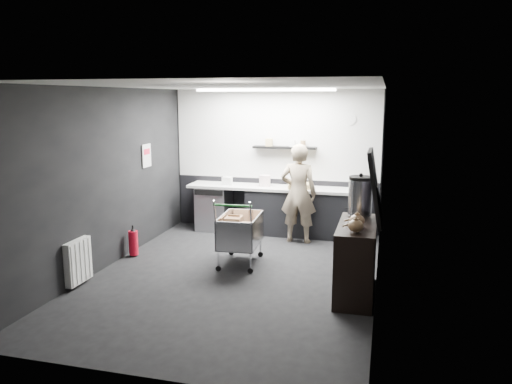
# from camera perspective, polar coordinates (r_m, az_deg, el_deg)

# --- Properties ---
(floor) EXTENTS (5.50, 5.50, 0.00)m
(floor) POSITION_cam_1_polar(r_m,az_deg,el_deg) (7.33, -2.55, -9.57)
(floor) COLOR black
(floor) RESTS_ON ground
(ceiling) EXTENTS (5.50, 5.50, 0.00)m
(ceiling) POSITION_cam_1_polar(r_m,az_deg,el_deg) (6.88, -2.74, 12.02)
(ceiling) COLOR silver
(ceiling) RESTS_ON wall_back
(wall_back) EXTENTS (5.50, 0.00, 5.50)m
(wall_back) POSITION_cam_1_polar(r_m,az_deg,el_deg) (9.61, 2.25, 3.61)
(wall_back) COLOR black
(wall_back) RESTS_ON floor
(wall_front) EXTENTS (5.50, 0.00, 5.50)m
(wall_front) POSITION_cam_1_polar(r_m,az_deg,el_deg) (4.49, -13.15, -5.00)
(wall_front) COLOR black
(wall_front) RESTS_ON floor
(wall_left) EXTENTS (0.00, 5.50, 5.50)m
(wall_left) POSITION_cam_1_polar(r_m,az_deg,el_deg) (7.81, -16.80, 1.48)
(wall_left) COLOR black
(wall_left) RESTS_ON floor
(wall_right) EXTENTS (0.00, 5.50, 5.50)m
(wall_right) POSITION_cam_1_polar(r_m,az_deg,el_deg) (6.67, 13.99, 0.10)
(wall_right) COLOR black
(wall_right) RESTS_ON floor
(kitchen_wall_panel) EXTENTS (3.95, 0.02, 1.70)m
(kitchen_wall_panel) POSITION_cam_1_polar(r_m,az_deg,el_deg) (9.54, 2.24, 6.58)
(kitchen_wall_panel) COLOR silver
(kitchen_wall_panel) RESTS_ON wall_back
(dado_panel) EXTENTS (3.95, 0.02, 1.00)m
(dado_panel) POSITION_cam_1_polar(r_m,az_deg,el_deg) (9.74, 2.19, -1.37)
(dado_panel) COLOR black
(dado_panel) RESTS_ON wall_back
(floating_shelf) EXTENTS (1.20, 0.22, 0.04)m
(floating_shelf) POSITION_cam_1_polar(r_m,az_deg,el_deg) (9.41, 3.28, 5.10)
(floating_shelf) COLOR black
(floating_shelf) RESTS_ON wall_back
(wall_clock) EXTENTS (0.20, 0.03, 0.20)m
(wall_clock) POSITION_cam_1_polar(r_m,az_deg,el_deg) (9.31, 10.77, 8.14)
(wall_clock) COLOR silver
(wall_clock) RESTS_ON wall_back
(poster) EXTENTS (0.02, 0.30, 0.40)m
(poster) POSITION_cam_1_polar(r_m,az_deg,el_deg) (8.89, -12.41, 4.08)
(poster) COLOR silver
(poster) RESTS_ON wall_left
(poster_red_band) EXTENTS (0.02, 0.22, 0.10)m
(poster_red_band) POSITION_cam_1_polar(r_m,az_deg,el_deg) (8.88, -12.40, 4.53)
(poster_red_band) COLOR red
(poster_red_band) RESTS_ON poster
(radiator) EXTENTS (0.10, 0.50, 0.60)m
(radiator) POSITION_cam_1_polar(r_m,az_deg,el_deg) (7.27, -19.67, -7.48)
(radiator) COLOR silver
(radiator) RESTS_ON wall_left
(ceiling_strip) EXTENTS (2.40, 0.20, 0.04)m
(ceiling_strip) POSITION_cam_1_polar(r_m,az_deg,el_deg) (8.66, 1.00, 11.58)
(ceiling_strip) COLOR white
(ceiling_strip) RESTS_ON ceiling
(prep_counter) EXTENTS (3.20, 0.61, 0.90)m
(prep_counter) POSITION_cam_1_polar(r_m,az_deg,el_deg) (9.42, 2.58, -2.06)
(prep_counter) COLOR black
(prep_counter) RESTS_ON floor
(person) EXTENTS (0.65, 0.44, 1.76)m
(person) POSITION_cam_1_polar(r_m,az_deg,el_deg) (8.82, 4.87, -0.16)
(person) COLOR beige
(person) RESTS_ON floor
(shopping_cart) EXTENTS (0.62, 0.98, 1.05)m
(shopping_cart) POSITION_cam_1_polar(r_m,az_deg,el_deg) (7.70, -1.84, -4.66)
(shopping_cart) COLOR silver
(shopping_cart) RESTS_ON floor
(sideboard) EXTENTS (0.54, 1.27, 1.90)m
(sideboard) POSITION_cam_1_polar(r_m,az_deg,el_deg) (6.65, 11.53, -6.48)
(sideboard) COLOR black
(sideboard) RESTS_ON floor
(fire_extinguisher) EXTENTS (0.15, 0.15, 0.49)m
(fire_extinguisher) POSITION_cam_1_polar(r_m,az_deg,el_deg) (8.37, -13.84, -5.57)
(fire_extinguisher) COLOR red
(fire_extinguisher) RESTS_ON floor
(cardboard_box) EXTENTS (0.52, 0.44, 0.09)m
(cardboard_box) POSITION_cam_1_polar(r_m,az_deg,el_deg) (9.20, 5.07, 0.70)
(cardboard_box) COLOR tan
(cardboard_box) RESTS_ON prep_counter
(pink_tub) EXTENTS (0.21, 0.21, 0.21)m
(pink_tub) POSITION_cam_1_polar(r_m,az_deg,el_deg) (9.37, 1.01, 1.30)
(pink_tub) COLOR beige
(pink_tub) RESTS_ON prep_counter
(white_container) EXTENTS (0.18, 0.14, 0.15)m
(white_container) POSITION_cam_1_polar(r_m,az_deg,el_deg) (9.53, -3.31, 1.27)
(white_container) COLOR silver
(white_container) RESTS_ON prep_counter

